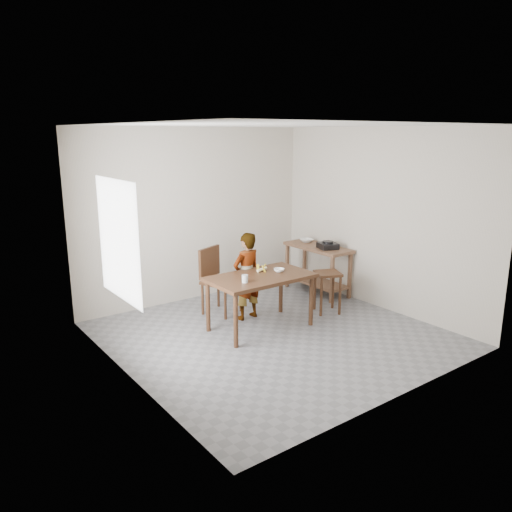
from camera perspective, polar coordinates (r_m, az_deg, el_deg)
floor at (r=6.72m, az=2.06°, el=-9.14°), size 4.00×4.00×0.04m
ceiling at (r=6.18m, az=2.29°, el=14.93°), size 4.00×4.00×0.04m
wall_back at (r=7.96m, az=-7.00°, el=4.70°), size 4.00×0.04×2.70m
wall_front at (r=4.94m, az=16.99°, el=-1.47°), size 4.00×0.04×2.70m
wall_left at (r=5.31m, az=-15.09°, el=-0.29°), size 0.04×4.00×2.70m
wall_right at (r=7.71m, az=13.99°, el=4.10°), size 0.04×4.00×2.70m
window_pane at (r=5.48m, az=-15.49°, el=1.72°), size 0.02×1.10×1.30m
dining_table at (r=6.79m, az=0.51°, el=-5.29°), size 1.40×0.80×0.75m
prep_counter at (r=8.37m, az=7.02°, el=-1.51°), size 0.50×1.20×0.80m
child at (r=7.08m, az=-1.09°, el=-2.33°), size 0.49×0.35×1.26m
dining_chair at (r=7.35m, az=-3.97°, el=-2.90°), size 0.62×0.62×0.98m
stool at (r=7.49m, az=8.15°, el=-4.11°), size 0.46×0.46×0.62m
glass_tumbler at (r=6.36m, az=-1.27°, el=-2.61°), size 0.09×0.09×0.10m
small_bowl at (r=6.86m, az=2.65°, el=-1.62°), size 0.18×0.18×0.05m
banana at (r=6.88m, az=0.68°, el=-1.49°), size 0.21×0.16×0.07m
serving_bowl at (r=8.53m, az=5.80°, el=1.78°), size 0.26×0.26×0.06m
gas_burner at (r=8.08m, az=8.21°, el=1.17°), size 0.36×0.36×0.09m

